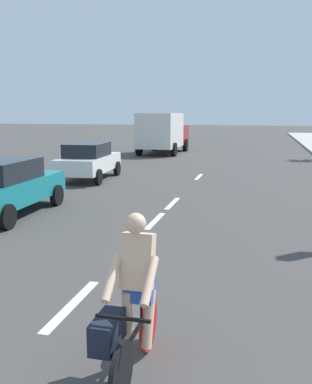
% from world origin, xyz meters
% --- Properties ---
extents(ground_plane, '(160.00, 160.00, 0.00)m').
position_xyz_m(ground_plane, '(0.00, 20.00, 0.00)').
color(ground_plane, '#423F3D').
extents(lane_stripe_2, '(0.16, 1.80, 0.01)m').
position_xyz_m(lane_stripe_2, '(0.00, 6.17, 0.00)').
color(lane_stripe_2, white).
rests_on(lane_stripe_2, ground).
extents(lane_stripe_3, '(0.16, 1.80, 0.01)m').
position_xyz_m(lane_stripe_3, '(0.00, 11.36, 0.00)').
color(lane_stripe_3, white).
rests_on(lane_stripe_3, ground).
extents(lane_stripe_4, '(0.16, 1.80, 0.01)m').
position_xyz_m(lane_stripe_4, '(0.00, 13.66, 0.00)').
color(lane_stripe_4, white).
rests_on(lane_stripe_4, ground).
extents(lane_stripe_5, '(0.16, 1.80, 0.01)m').
position_xyz_m(lane_stripe_5, '(0.00, 19.53, 0.00)').
color(lane_stripe_5, white).
rests_on(lane_stripe_5, ground).
extents(cyclist, '(0.62, 1.71, 1.82)m').
position_xyz_m(cyclist, '(1.38, 4.72, 0.83)').
color(cyclist, black).
rests_on(cyclist, ground).
extents(parked_car_teal, '(2.06, 4.24, 1.57)m').
position_xyz_m(parked_car_teal, '(-4.25, 11.01, 0.84)').
color(parked_car_teal, '#14727A').
rests_on(parked_car_teal, ground).
extents(parked_car_white, '(2.06, 4.12, 1.57)m').
position_xyz_m(parked_car_white, '(-4.49, 17.65, 0.84)').
color(parked_car_white, white).
rests_on(parked_car_white, ground).
extents(delivery_truck, '(2.78, 6.29, 2.80)m').
position_xyz_m(delivery_truck, '(-4.06, 30.04, 1.50)').
color(delivery_truck, maroon).
rests_on(delivery_truck, ground).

